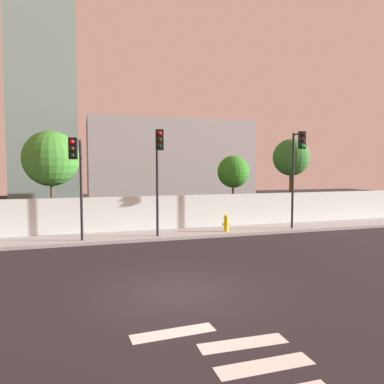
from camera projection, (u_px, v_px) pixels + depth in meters
ground_plane at (178, 292)px, 10.11m from camera, size 80.00×80.00×0.00m
sidewalk at (135, 236)px, 17.91m from camera, size 36.00×2.40×0.15m
perimeter_wall at (131, 214)px, 19.07m from camera, size 36.00×0.18×1.80m
crosswalk_marking at (251, 368)px, 6.26m from camera, size 3.14×3.91×0.01m
traffic_light_left at (77, 167)px, 15.65m from camera, size 0.55×1.44×4.56m
traffic_light_center at (158, 161)px, 16.58m from camera, size 0.43×1.74×4.98m
traffic_light_right at (298, 160)px, 19.14m from camera, size 0.35×1.11×5.18m
fire_hydrant at (226, 222)px, 18.85m from camera, size 0.44×0.26×0.86m
roadside_tree_midleft at (51, 159)px, 18.91m from camera, size 2.90×2.90×5.39m
roadside_tree_midright at (233, 172)px, 22.05m from camera, size 1.96×1.96×4.19m
roadside_tree_rightmost at (291, 158)px, 23.19m from camera, size 2.35×2.35×5.30m
low_building_distant at (170, 163)px, 33.88m from camera, size 14.79×6.00×7.71m
tower_on_skyline at (44, 86)px, 41.20m from camera, size 7.33×5.00×25.40m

